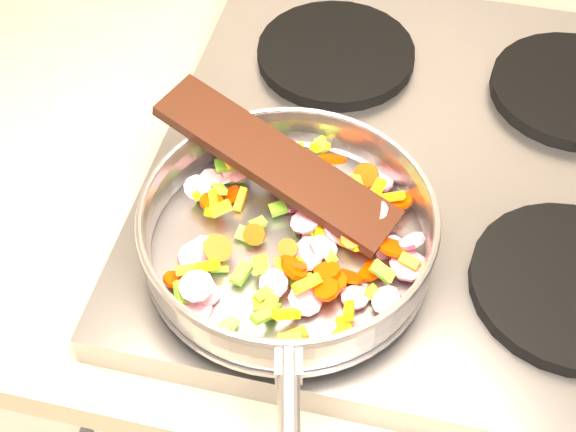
# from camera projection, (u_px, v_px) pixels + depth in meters

# --- Properties ---
(cooktop) EXTENTS (0.60, 0.60, 0.04)m
(cooktop) POSITION_uv_depth(u_px,v_px,m) (435.00, 173.00, 0.88)
(cooktop) COLOR #939399
(cooktop) RESTS_ON counter_top
(grate_fl) EXTENTS (0.19, 0.19, 0.02)m
(grate_fl) POSITION_uv_depth(u_px,v_px,m) (282.00, 232.00, 0.80)
(grate_fl) COLOR black
(grate_fl) RESTS_ON cooktop
(grate_fr) EXTENTS (0.19, 0.19, 0.02)m
(grate_fr) POSITION_uv_depth(u_px,v_px,m) (571.00, 285.00, 0.75)
(grate_fr) COLOR black
(grate_fr) RESTS_ON cooktop
(grate_bl) EXTENTS (0.19, 0.19, 0.02)m
(grate_bl) POSITION_uv_depth(u_px,v_px,m) (336.00, 54.00, 0.97)
(grate_bl) COLOR black
(grate_bl) RESTS_ON cooktop
(grate_br) EXTENTS (0.19, 0.19, 0.02)m
(grate_br) POSITION_uv_depth(u_px,v_px,m) (573.00, 89.00, 0.93)
(grate_br) COLOR black
(grate_br) RESTS_ON cooktop
(saute_pan) EXTENTS (0.32, 0.48, 0.06)m
(saute_pan) POSITION_uv_depth(u_px,v_px,m) (288.00, 232.00, 0.74)
(saute_pan) COLOR #9E9EA5
(saute_pan) RESTS_ON grate_fl
(vegetable_heap) EXTENTS (0.26, 0.25, 0.05)m
(vegetable_heap) POSITION_uv_depth(u_px,v_px,m) (299.00, 232.00, 0.76)
(vegetable_heap) COLOR #BE1246
(vegetable_heap) RESTS_ON saute_pan
(wooden_spatula) EXTENTS (0.26, 0.14, 0.06)m
(wooden_spatula) POSITION_uv_depth(u_px,v_px,m) (276.00, 162.00, 0.78)
(wooden_spatula) COLOR black
(wooden_spatula) RESTS_ON saute_pan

